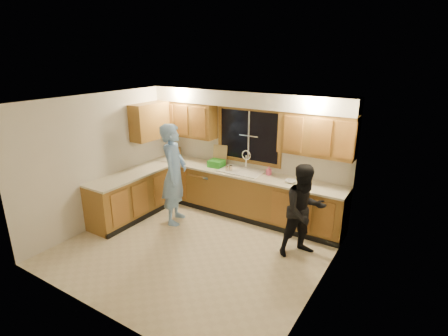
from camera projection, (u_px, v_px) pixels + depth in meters
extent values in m
plane|color=beige|center=(195.00, 248.00, 5.98)|extent=(4.20, 4.20, 0.00)
plane|color=silver|center=(190.00, 101.00, 5.20)|extent=(4.20, 4.20, 0.00)
plane|color=silver|center=(249.00, 152.00, 7.12)|extent=(4.20, 0.00, 4.20)
plane|color=silver|center=(104.00, 160.00, 6.65)|extent=(0.00, 3.80, 3.80)
plane|color=silver|center=(322.00, 209.00, 4.53)|extent=(0.00, 3.80, 3.80)
cube|color=olive|center=(241.00, 194.00, 7.13)|extent=(4.20, 0.60, 0.88)
cube|color=olive|center=(133.00, 196.00, 7.03)|extent=(0.60, 1.90, 0.88)
cube|color=beige|center=(241.00, 173.00, 6.98)|extent=(4.20, 0.63, 0.04)
cube|color=beige|center=(131.00, 175.00, 6.88)|extent=(0.63, 1.90, 0.04)
cube|color=olive|center=(187.00, 119.00, 7.52)|extent=(1.35, 0.33, 0.75)
cube|color=olive|center=(317.00, 135.00, 6.09)|extent=(1.35, 0.33, 0.75)
cube|color=olive|center=(150.00, 121.00, 7.29)|extent=(0.33, 0.90, 0.75)
cube|color=white|center=(246.00, 99.00, 6.63)|extent=(4.20, 0.35, 0.30)
cube|color=black|center=(249.00, 136.00, 7.01)|extent=(1.30, 0.01, 1.00)
cube|color=olive|center=(249.00, 109.00, 6.83)|extent=(1.44, 0.03, 0.07)
cube|color=olive|center=(248.00, 161.00, 7.17)|extent=(1.44, 0.03, 0.07)
cube|color=olive|center=(220.00, 132.00, 7.34)|extent=(0.07, 0.03, 1.00)
cube|color=olive|center=(280.00, 140.00, 6.65)|extent=(0.07, 0.03, 1.00)
cube|color=white|center=(241.00, 171.00, 6.98)|extent=(0.86, 0.52, 0.03)
cube|color=white|center=(232.00, 174.00, 7.11)|extent=(0.38, 0.42, 0.18)
cube|color=white|center=(250.00, 177.00, 6.90)|extent=(0.38, 0.42, 0.18)
cylinder|color=white|center=(246.00, 162.00, 7.09)|extent=(0.04, 0.04, 0.28)
torus|color=white|center=(246.00, 155.00, 7.05)|extent=(0.21, 0.03, 0.21)
cube|color=silver|center=(206.00, 187.00, 7.56)|extent=(0.60, 0.56, 0.82)
cube|color=silver|center=(110.00, 205.00, 6.57)|extent=(0.58, 0.75, 0.90)
imported|color=#729ED7|center=(174.00, 174.00, 6.66)|extent=(0.71, 0.84, 1.96)
imported|color=black|center=(304.00, 211.00, 5.59)|extent=(0.94, 0.96, 1.55)
cube|color=#A1692C|center=(177.00, 152.00, 7.97)|extent=(0.13, 0.11, 0.22)
cube|color=tan|center=(220.00, 155.00, 7.42)|extent=(0.32, 0.17, 0.41)
cube|color=green|center=(216.00, 163.00, 7.28)|extent=(0.32, 0.30, 0.14)
imported|color=#E95889|center=(269.00, 171.00, 6.77)|extent=(0.09, 0.09, 0.17)
imported|color=silver|center=(290.00, 181.00, 6.39)|extent=(0.22, 0.22, 0.05)
cylinder|color=beige|center=(231.00, 169.00, 6.98)|extent=(0.08, 0.08, 0.12)
cylinder|color=beige|center=(227.00, 169.00, 6.96)|extent=(0.08, 0.08, 0.11)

